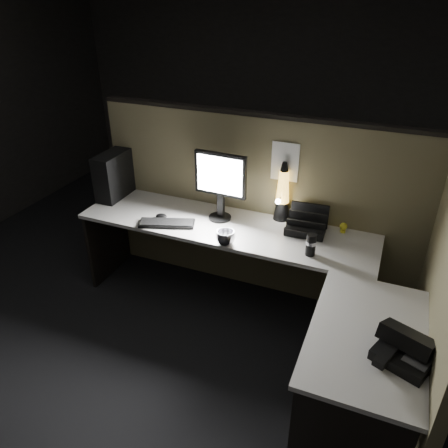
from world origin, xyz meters
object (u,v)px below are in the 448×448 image
at_px(keyboard, 167,223).
at_px(desk_phone, 404,349).
at_px(monitor, 220,180).
at_px(pc_tower, 114,175).
at_px(lava_lamp, 282,196).

distance_m(keyboard, desk_phone, 1.90).
xyz_separation_m(monitor, keyboard, (-0.34, -0.26, -0.31)).
xyz_separation_m(pc_tower, desk_phone, (2.40, -1.03, -0.13)).
height_order(pc_tower, monitor, monitor).
xyz_separation_m(pc_tower, keyboard, (0.66, -0.28, -0.18)).
bearing_deg(keyboard, monitor, 18.35).
relative_size(pc_tower, desk_phone, 1.18).
height_order(monitor, keyboard, monitor).
relative_size(keyboard, desk_phone, 1.29).
bearing_deg(keyboard, lava_lamp, 9.05).
distance_m(monitor, keyboard, 0.53).
xyz_separation_m(lava_lamp, desk_phone, (0.96, -1.18, -0.14)).
distance_m(pc_tower, lava_lamp, 1.45).
bearing_deg(desk_phone, lava_lamp, 151.34).
relative_size(pc_tower, keyboard, 0.92).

